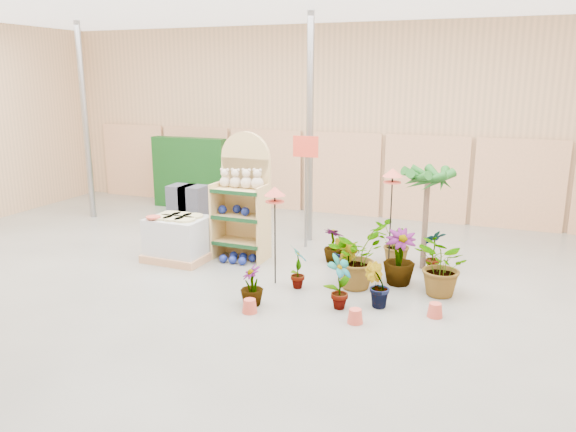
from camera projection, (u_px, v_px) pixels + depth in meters
name	position (u px, v px, depth m)	size (l,w,h in m)	color
room	(257.00, 148.00, 8.75)	(15.20, 12.10, 4.70)	slate
display_shelf	(244.00, 201.00, 10.34)	(0.99, 0.64, 2.33)	tan
teddy_bears	(242.00, 180.00, 10.13)	(0.86, 0.23, 0.37)	beige
gazing_balls_shelf	(241.00, 210.00, 10.26)	(0.86, 0.29, 0.16)	navy
gazing_balls_floor	(238.00, 258.00, 10.21)	(0.63, 0.39, 0.15)	navy
pallet_stack	(179.00, 238.00, 10.29)	(1.16, 0.98, 0.84)	tan
charcoal_planters	(188.00, 208.00, 12.24)	(0.80, 0.50, 1.00)	#2F303A
trellis_stock	(190.00, 173.00, 14.28)	(2.00, 0.30, 1.80)	#0F3D11
offer_sign	(306.00, 169.00, 10.75)	(0.50, 0.08, 2.20)	gray
bird_table_front	(275.00, 194.00, 8.83)	(0.34, 0.34, 1.61)	black
bird_table_right	(393.00, 176.00, 9.39)	(0.34, 0.34, 1.80)	black
bird_table_back	(238.00, 146.00, 12.70)	(0.34, 0.34, 1.90)	black
palm	(428.00, 177.00, 9.52)	(0.70, 0.70, 1.90)	brown
potted_plant_0	(298.00, 267.00, 8.89)	(0.38, 0.26, 0.73)	#185318
potted_plant_1	(347.00, 265.00, 9.03)	(0.38, 0.31, 0.70)	#185318
potted_plant_2	(356.00, 256.00, 8.92)	(0.94, 0.81, 1.04)	#185318
potted_plant_3	(399.00, 257.00, 9.06)	(0.51, 0.51, 0.91)	#185318
potted_plant_4	(434.00, 250.00, 9.68)	(0.40, 0.27, 0.76)	#185318
potted_plant_5	(342.00, 251.00, 9.95)	(0.30, 0.24, 0.55)	#185318
potted_plant_6	(396.00, 244.00, 10.01)	(0.70, 0.60, 0.78)	#185318
potted_plant_7	(252.00, 285.00, 8.25)	(0.34, 0.34, 0.61)	#185318
potted_plant_8	(339.00, 282.00, 8.08)	(0.43, 0.29, 0.82)	#185318
potted_plant_9	(377.00, 285.00, 8.17)	(0.37, 0.30, 0.67)	#185318
potted_plant_10	(444.00, 266.00, 8.55)	(0.86, 0.75, 0.96)	#185318
potted_plant_11	(334.00, 245.00, 10.15)	(0.37, 0.37, 0.65)	#185318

